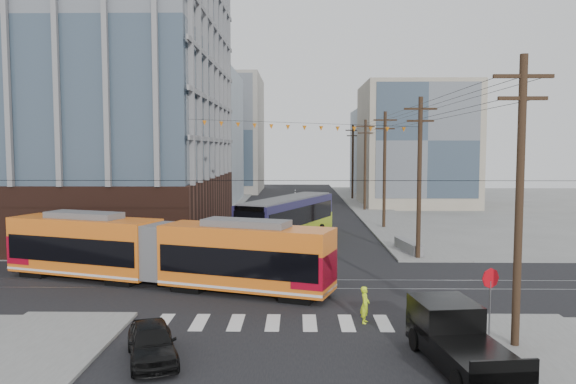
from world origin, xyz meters
The scene contains 18 objects.
ground centered at (0.00, 0.00, 0.00)m, with size 160.00×160.00×0.00m, color slate.
office_building centered at (-22.00, 23.00, 14.30)m, with size 30.00×25.00×28.60m, color #381E16.
bg_bldg_nw_near centered at (-17.00, 52.00, 9.00)m, with size 18.00×16.00×18.00m, color #8C99A5.
bg_bldg_ne_near centered at (16.00, 48.00, 8.00)m, with size 14.00×14.00×16.00m, color gray.
bg_bldg_nw_far centered at (-14.00, 72.00, 10.00)m, with size 16.00×18.00×20.00m, color gray.
bg_bldg_ne_far centered at (18.00, 68.00, 7.00)m, with size 16.00×16.00×14.00m, color #8C99A5.
utility_pole_near centered at (8.50, -6.00, 5.50)m, with size 0.30×0.30×11.00m, color black.
utility_pole_far centered at (8.50, 56.00, 5.50)m, with size 0.30×0.30×11.00m, color black.
streetcar centered at (-7.26, 3.62, 1.86)m, with size 19.35×2.72×3.73m, color orange, non-canonical shape.
city_bus centered at (-0.48, 18.03, 1.86)m, with size 2.84×13.12×3.72m, color #1F1B42, non-canonical shape.
pickup_truck centered at (5.90, -8.09, 0.99)m, with size 2.09×5.86×1.99m, color black, non-canonical shape.
black_sedan centered at (-4.92, -7.44, 0.69)m, with size 1.63×4.04×1.38m, color black.
parked_car_silver centered at (-5.48, 15.73, 0.66)m, with size 1.40×4.02×1.33m, color gray.
parked_car_white centered at (-5.40, 20.46, 0.66)m, with size 1.86×4.57×1.33m, color silver.
parked_car_grey centered at (-6.01, 22.81, 0.65)m, with size 2.15×4.66×1.29m, color #51565A.
pedestrian centered at (3.20, -2.95, 0.80)m, with size 0.59×0.39×1.61m, color #D0F51F.
stop_sign centered at (7.88, -4.96, 1.34)m, with size 0.81×0.81×2.68m, color #BB0611, non-canonical shape.
jersey_barrier centered at (8.30, 13.38, 0.44)m, with size 0.99×4.40×0.88m, color gray.
Camera 1 is at (0.22, -26.84, 7.58)m, focal length 35.00 mm.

